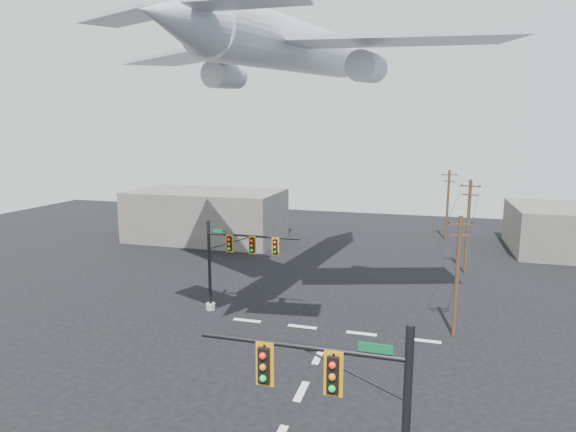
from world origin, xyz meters
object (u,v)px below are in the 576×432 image
(utility_pole_b, at_px, (468,225))
(utility_pole_a, at_px, (457,274))
(signal_mast_far, at_px, (231,261))
(signal_mast_near, at_px, (358,429))
(airliner, at_px, (293,47))
(utility_pole_c, at_px, (448,204))

(utility_pole_b, bearing_deg, utility_pole_a, -81.49)
(signal_mast_far, bearing_deg, signal_mast_near, -56.66)
(signal_mast_far, relative_size, utility_pole_b, 0.82)
(signal_mast_near, xyz_separation_m, utility_pole_b, (5.53, 32.64, 0.56))
(signal_mast_near, height_order, utility_pole_b, utility_pole_b)
(signal_mast_near, height_order, airliner, airliner)
(signal_mast_near, relative_size, utility_pole_b, 0.86)
(utility_pole_b, xyz_separation_m, airliner, (-13.21, -12.39, 14.24))
(signal_mast_near, height_order, utility_pole_a, utility_pole_a)
(utility_pole_a, bearing_deg, utility_pole_c, 75.59)
(utility_pole_c, distance_m, airliner, 32.73)
(signal_mast_far, distance_m, airliner, 15.72)
(signal_mast_far, height_order, utility_pole_c, utility_pole_c)
(signal_mast_near, height_order, signal_mast_far, signal_mast_near)
(utility_pole_a, relative_size, utility_pole_c, 0.92)
(utility_pole_c, bearing_deg, signal_mast_near, -103.20)
(utility_pole_a, bearing_deg, airliner, 154.09)
(signal_mast_near, bearing_deg, utility_pole_a, 77.80)
(utility_pole_b, bearing_deg, signal_mast_far, -123.67)
(utility_pole_b, distance_m, airliner, 23.04)
(signal_mast_far, relative_size, airliner, 0.23)
(airliner, bearing_deg, signal_mast_far, 132.60)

